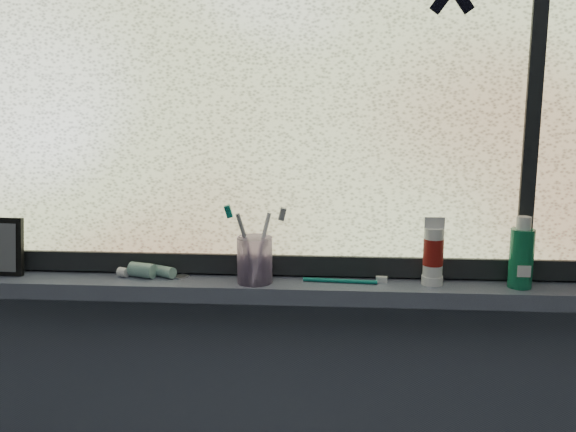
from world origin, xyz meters
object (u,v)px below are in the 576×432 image
at_px(toothbrush_cup, 255,260).
at_px(cream_tube, 433,249).
at_px(vanity_mirror, 1,246).
at_px(mouthwash_bottle, 522,252).

height_order(toothbrush_cup, cream_tube, cream_tube).
bearing_deg(vanity_mirror, mouthwash_bottle, 2.07).
height_order(toothbrush_cup, mouthwash_bottle, mouthwash_bottle).
relative_size(toothbrush_cup, cream_tube, 0.96).
relative_size(vanity_mirror, cream_tube, 1.24).
distance_m(vanity_mirror, toothbrush_cup, 0.66).
distance_m(toothbrush_cup, mouthwash_bottle, 0.64).
bearing_deg(mouthwash_bottle, cream_tube, 177.73).
bearing_deg(cream_tube, mouthwash_bottle, -2.27).
distance_m(vanity_mirror, mouthwash_bottle, 1.29).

